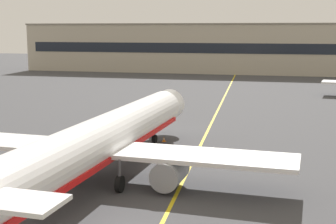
{
  "coord_description": "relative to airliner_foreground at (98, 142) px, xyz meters",
  "views": [
    {
      "loc": [
        8.86,
        -26.5,
        12.54
      ],
      "look_at": [
        -0.56,
        12.82,
        5.6
      ],
      "focal_mm": 51.94,
      "sensor_mm": 36.0,
      "label": 1
    }
  ],
  "objects": [
    {
      "name": "terminal_building",
      "position": [
        7.44,
        103.91,
        3.69
      ],
      "size": [
        138.15,
        12.4,
        14.1
      ],
      "color": "#B2A893",
      "rests_on": "ground"
    },
    {
      "name": "safety_cone_by_nose_gear",
      "position": [
        1.69,
        15.47,
        -3.11
      ],
      "size": [
        0.44,
        0.44,
        0.55
      ],
      "color": "orange",
      "rests_on": "ground"
    },
    {
      "name": "taxiway_centreline",
      "position": [
        5.72,
        20.15,
        -3.37
      ],
      "size": [
        10.06,
        179.75,
        0.01
      ],
      "primitive_type": "cube",
      "rotation": [
        0.0,
        0.0,
        0.05
      ],
      "color": "yellow",
      "rests_on": "ground"
    },
    {
      "name": "airliner_foreground",
      "position": [
        0.0,
        0.0,
        0.0
      ],
      "size": [
        32.22,
        41.52,
        11.65
      ],
      "color": "white",
      "rests_on": "ground"
    }
  ]
}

